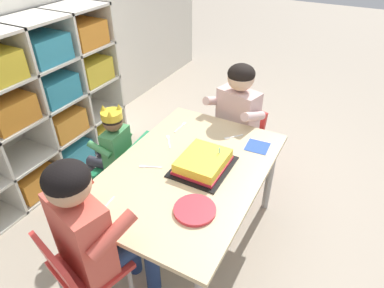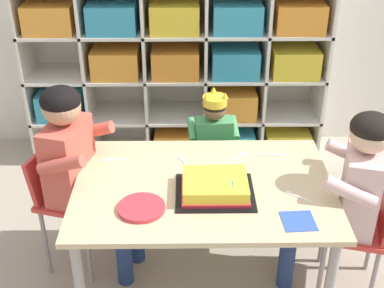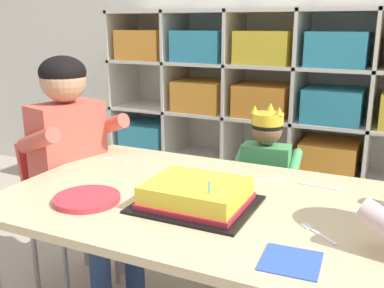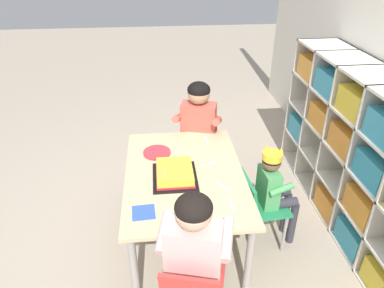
{
  "view_description": "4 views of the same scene",
  "coord_description": "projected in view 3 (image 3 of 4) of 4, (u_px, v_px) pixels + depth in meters",
  "views": [
    {
      "loc": [
        -1.32,
        -0.73,
        1.86
      ],
      "look_at": [
        -0.03,
        -0.04,
        0.83
      ],
      "focal_mm": 31.21,
      "sensor_mm": 36.0,
      "label": 1
    },
    {
      "loc": [
        -0.08,
        -2.06,
        2.05
      ],
      "look_at": [
        -0.05,
        0.03,
        0.84
      ],
      "focal_mm": 49.08,
      "sensor_mm": 36.0,
      "label": 2
    },
    {
      "loc": [
        0.59,
        -1.25,
        1.19
      ],
      "look_at": [
        -0.02,
        0.04,
        0.8
      ],
      "focal_mm": 41.53,
      "sensor_mm": 36.0,
      "label": 3
    },
    {
      "loc": [
        2.07,
        -0.16,
        2.08
      ],
      "look_at": [
        -0.01,
        0.06,
        0.86
      ],
      "focal_mm": 32.95,
      "sensor_mm": 36.0,
      "label": 4
    }
  ],
  "objects": [
    {
      "name": "storage_cubby_shelf",
      "position": [
        276.0,
        113.0,
        2.71
      ],
      "size": [
        2.06,
        0.4,
        1.27
      ],
      "color": "silver",
      "rests_on": "ground"
    },
    {
      "name": "fork_by_napkin",
      "position": [
        322.0,
        187.0,
        1.55
      ],
      "size": [
        0.15,
        0.02,
        0.0
      ],
      "rotation": [
        0.0,
        0.0,
        3.12
      ],
      "color": "white",
      "rests_on": "activity_table"
    },
    {
      "name": "paper_napkin_square",
      "position": [
        291.0,
        261.0,
        1.07
      ],
      "size": [
        0.15,
        0.15,
        0.0
      ],
      "primitive_type": "cube",
      "rotation": [
        0.0,
        0.0,
        0.06
      ],
      "color": "#3356B7",
      "rests_on": "activity_table"
    },
    {
      "name": "classroom_chair_adult_side",
      "position": [
        66.0,
        195.0,
        2.0
      ],
      "size": [
        0.4,
        0.4,
        0.69
      ],
      "rotation": [
        0.0,
        0.0,
        1.3
      ],
      "color": "red",
      "rests_on": "ground"
    },
    {
      "name": "paper_plate_stack",
      "position": [
        87.0,
        199.0,
        1.43
      ],
      "size": [
        0.21,
        0.21,
        0.02
      ],
      "primitive_type": "cylinder",
      "color": "#DB333D",
      "rests_on": "activity_table"
    },
    {
      "name": "fork_at_table_front_edge",
      "position": [
        192.0,
        172.0,
        1.7
      ],
      "size": [
        0.07,
        0.13,
        0.0
      ],
      "rotation": [
        0.0,
        0.0,
        5.12
      ],
      "color": "white",
      "rests_on": "activity_table"
    },
    {
      "name": "classroom_chair_blue",
      "position": [
        261.0,
        210.0,
        1.99
      ],
      "size": [
        0.38,
        0.35,
        0.61
      ],
      "rotation": [
        0.0,
        0.0,
        3.23
      ],
      "color": "#238451",
      "rests_on": "ground"
    },
    {
      "name": "activity_table",
      "position": [
        192.0,
        214.0,
        1.5
      ],
      "size": [
        1.23,
        0.84,
        0.63
      ],
      "color": "#D1B789",
      "rests_on": "ground"
    },
    {
      "name": "birthday_cake_on_tray",
      "position": [
        196.0,
        196.0,
        1.39
      ],
      "size": [
        0.36,
        0.31,
        0.11
      ],
      "color": "black",
      "rests_on": "activity_table"
    },
    {
      "name": "fork_near_child_seat",
      "position": [
        115.0,
        159.0,
        1.86
      ],
      "size": [
        0.12,
        0.02,
        0.0
      ],
      "rotation": [
        0.0,
        0.0,
        0.07
      ],
      "color": "white",
      "rests_on": "activity_table"
    },
    {
      "name": "fork_scattered_mid_table",
      "position": [
        316.0,
        232.0,
        1.21
      ],
      "size": [
        0.11,
        0.1,
        0.0
      ],
      "rotation": [
        0.0,
        0.0,
        5.57
      ],
      "color": "white",
      "rests_on": "activity_table"
    },
    {
      "name": "fork_beside_plate_stack",
      "position": [
        268.0,
        180.0,
        1.62
      ],
      "size": [
        0.13,
        0.1,
        0.0
      ],
      "rotation": [
        0.0,
        0.0,
        3.79
      ],
      "color": "white",
      "rests_on": "activity_table"
    },
    {
      "name": "child_with_crown",
      "position": [
        267.0,
        171.0,
        2.04
      ],
      "size": [
        0.31,
        0.31,
        0.85
      ],
      "rotation": [
        0.0,
        0.0,
        3.23
      ],
      "color": "#4C9E5B",
      "rests_on": "ground"
    },
    {
      "name": "adult_helper_seated",
      "position": [
        77.0,
        153.0,
        1.87
      ],
      "size": [
        0.47,
        0.46,
        1.06
      ],
      "rotation": [
        0.0,
        0.0,
        1.3
      ],
      "color": "#D15647",
      "rests_on": "ground"
    }
  ]
}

